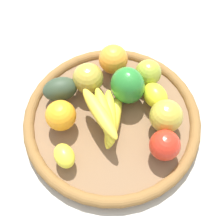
% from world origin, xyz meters
% --- Properties ---
extents(ground_plane, '(2.40, 2.40, 0.00)m').
position_xyz_m(ground_plane, '(0.00, 0.00, 0.00)').
color(ground_plane, '#B6B2A4').
rests_on(ground_plane, ground).
extents(basket, '(0.44, 0.44, 0.04)m').
position_xyz_m(basket, '(0.00, 0.00, 0.02)').
color(basket, brown).
rests_on(basket, ground_plane).
extents(orange_1, '(0.08, 0.08, 0.07)m').
position_xyz_m(orange_1, '(0.11, 0.05, 0.07)').
color(orange_1, orange).
rests_on(orange_1, basket).
extents(lemon_1, '(0.07, 0.07, 0.04)m').
position_xyz_m(lemon_1, '(0.07, 0.14, 0.06)').
color(lemon_1, yellow).
rests_on(lemon_1, basket).
extents(banana_bunch, '(0.13, 0.16, 0.07)m').
position_xyz_m(banana_bunch, '(0.01, 0.02, 0.07)').
color(banana_bunch, yellow).
rests_on(banana_bunch, basket).
extents(orange_0, '(0.08, 0.08, 0.08)m').
position_xyz_m(orange_0, '(0.04, -0.14, 0.08)').
color(orange_0, orange).
rests_on(orange_0, basket).
extents(lemon_0, '(0.09, 0.09, 0.05)m').
position_xyz_m(lemon_0, '(-0.09, -0.07, 0.06)').
color(lemon_0, yellow).
rests_on(lemon_0, basket).
extents(apple_2, '(0.10, 0.10, 0.08)m').
position_xyz_m(apple_2, '(-0.13, -0.01, 0.08)').
color(apple_2, gold).
rests_on(apple_2, basket).
extents(apple_3, '(0.11, 0.11, 0.08)m').
position_xyz_m(apple_3, '(0.08, -0.07, 0.08)').
color(apple_3, '#AD9834').
rests_on(apple_3, basket).
extents(bell_pepper, '(0.11, 0.11, 0.10)m').
position_xyz_m(bell_pepper, '(-0.02, -0.07, 0.09)').
color(bell_pepper, '#287C2D').
rests_on(bell_pepper, basket).
extents(avocado, '(0.10, 0.10, 0.06)m').
position_xyz_m(avocado, '(0.14, -0.02, 0.07)').
color(avocado, '#2E3E2A').
rests_on(avocado, basket).
extents(apple_1, '(0.09, 0.09, 0.07)m').
position_xyz_m(apple_1, '(-0.06, -0.13, 0.07)').
color(apple_1, '#91A02F').
rests_on(apple_1, basket).
extents(apple_0, '(0.07, 0.07, 0.07)m').
position_xyz_m(apple_0, '(-0.14, 0.06, 0.07)').
color(apple_0, red).
rests_on(apple_0, basket).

